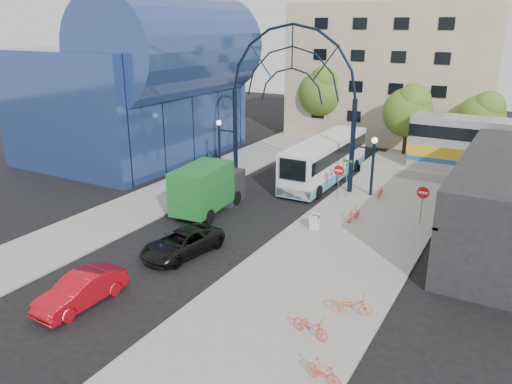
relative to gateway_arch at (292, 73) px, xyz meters
The scene contains 22 objects.
ground 16.41m from the gateway_arch, 90.00° to the right, with size 120.00×120.00×0.00m, color black.
sidewalk_east 15.37m from the gateway_arch, 51.34° to the right, with size 8.00×56.00×0.12m, color gray.
plaza_west 13.36m from the gateway_arch, 129.09° to the right, with size 5.00×50.00×0.12m, color gray.
gateway_arch is the anchor object (origin of this frame).
stop_sign 8.37m from the gateway_arch, 22.63° to the right, with size 0.80×0.07×2.50m.
do_not_enter_sign 13.43m from the gateway_arch, 19.99° to the right, with size 0.76×0.07×2.48m.
street_name_sign 8.38m from the gateway_arch, 15.07° to the right, with size 0.70×0.70×2.80m.
sandwich_board 12.52m from the gateway_arch, 55.09° to the right, with size 0.55×0.61×0.99m.
transit_hall 15.45m from the gateway_arch, behind, with size 16.50×18.00×14.50m.
apartment_block 21.12m from the gateway_arch, 84.55° to the left, with size 20.00×12.10×14.00m.
tree_north_a 13.98m from the gateway_arch, 62.83° to the left, with size 4.48×4.48×7.00m.
tree_north_b 16.72m from the gateway_arch, 103.68° to the left, with size 5.12×5.12×8.00m.
tree_north_c 18.95m from the gateway_arch, 48.96° to the left, with size 4.16×4.16×6.50m.
city_bus 7.44m from the gateway_arch, 44.70° to the left, with size 2.91×12.22×3.35m.
green_truck 10.95m from the gateway_arch, 103.57° to the right, with size 3.03×6.74×3.30m.
black_suv 16.54m from the gateway_arch, 87.76° to the right, with size 2.27×4.92×1.37m, color black.
red_sedan 22.31m from the gateway_arch, 90.58° to the right, with size 1.53×4.40×1.45m, color #AC0A15.
bike_near_a 10.84m from the gateway_arch, ahead, with size 0.60×1.71×0.90m, color #CB5528.
bike_near_b 12.03m from the gateway_arch, 37.14° to the right, with size 0.45×1.59×0.95m, color red.
bike_far_a 20.66m from the gateway_arch, 55.92° to the right, with size 0.63×1.80×0.94m, color orange.
bike_far_b 24.69m from the gateway_arch, 61.13° to the right, with size 0.42×1.48×0.89m, color #E84A2E.
bike_far_c 22.09m from the gateway_arch, 61.68° to the right, with size 0.59×1.70×0.89m, color red.
Camera 1 is at (16.36, -20.14, 12.09)m, focal length 35.00 mm.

